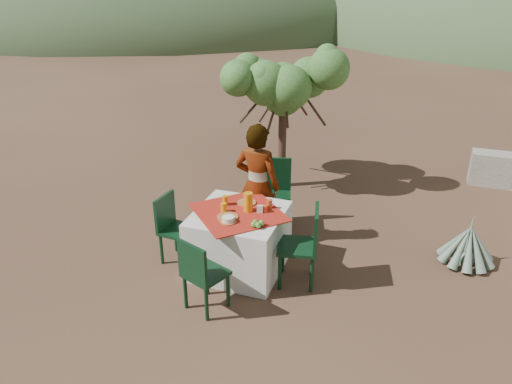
% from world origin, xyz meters
% --- Properties ---
extents(ground, '(160.00, 160.00, 0.00)m').
position_xyz_m(ground, '(0.00, 0.00, 0.00)').
color(ground, '#372519').
rests_on(ground, ground).
extents(table, '(1.30, 1.30, 0.76)m').
position_xyz_m(table, '(-0.42, -0.31, 0.38)').
color(table, silver).
rests_on(table, ground).
extents(chair_far, '(0.56, 0.56, 0.97)m').
position_xyz_m(chair_far, '(-0.34, 0.85, 0.54)').
color(chair_far, black).
rests_on(chair_far, ground).
extents(chair_near, '(0.51, 0.51, 0.86)m').
position_xyz_m(chair_near, '(-0.50, -1.21, 0.48)').
color(chair_near, black).
rests_on(chair_near, ground).
extents(chair_left, '(0.43, 0.43, 0.86)m').
position_xyz_m(chair_left, '(-1.25, -0.39, 0.47)').
color(chair_left, black).
rests_on(chair_left, ground).
extents(chair_right, '(0.52, 0.52, 0.95)m').
position_xyz_m(chair_right, '(0.39, -0.35, 0.53)').
color(chair_right, black).
rests_on(chair_right, ground).
extents(person, '(0.63, 0.44, 1.64)m').
position_xyz_m(person, '(-0.41, 0.34, 0.82)').
color(person, '#8C6651').
rests_on(person, ground).
extents(shrub_tree, '(1.71, 1.68, 2.01)m').
position_xyz_m(shrub_tree, '(-0.57, 2.25, 1.59)').
color(shrub_tree, '#462E23').
rests_on(shrub_tree, ground).
extents(agave, '(0.68, 0.70, 0.73)m').
position_xyz_m(agave, '(2.19, 0.72, 0.25)').
color(agave, slate).
rests_on(agave, ground).
extents(hill_near_left, '(40.00, 40.00, 16.00)m').
position_xyz_m(hill_near_left, '(-18.00, 30.00, 0.00)').
color(hill_near_left, '#405831').
rests_on(hill_near_left, ground).
extents(plate_far, '(0.23, 0.23, 0.01)m').
position_xyz_m(plate_far, '(-0.41, -0.06, 0.77)').
color(plate_far, brown).
rests_on(plate_far, table).
extents(plate_near, '(0.24, 0.24, 0.01)m').
position_xyz_m(plate_near, '(-0.48, -0.48, 0.77)').
color(plate_near, brown).
rests_on(plate_near, table).
extents(glass_far, '(0.07, 0.07, 0.12)m').
position_xyz_m(glass_far, '(-0.63, -0.19, 0.82)').
color(glass_far, orange).
rests_on(glass_far, table).
extents(glass_near, '(0.07, 0.07, 0.11)m').
position_xyz_m(glass_near, '(-0.58, -0.37, 0.82)').
color(glass_near, orange).
rests_on(glass_near, table).
extents(juice_pitcher, '(0.10, 0.10, 0.23)m').
position_xyz_m(juice_pitcher, '(-0.32, -0.25, 0.88)').
color(juice_pitcher, orange).
rests_on(juice_pitcher, table).
extents(bowl_plate, '(0.19, 0.19, 0.01)m').
position_xyz_m(bowl_plate, '(-0.44, -0.58, 0.77)').
color(bowl_plate, brown).
rests_on(bowl_plate, table).
extents(white_bowl, '(0.14, 0.14, 0.05)m').
position_xyz_m(white_bowl, '(-0.44, -0.58, 0.80)').
color(white_bowl, silver).
rests_on(white_bowl, bowl_plate).
extents(jar_left, '(0.05, 0.05, 0.08)m').
position_xyz_m(jar_left, '(-0.12, -0.21, 0.80)').
color(jar_left, '#C24C22').
rests_on(jar_left, table).
extents(jar_right, '(0.07, 0.07, 0.10)m').
position_xyz_m(jar_right, '(-0.11, -0.09, 0.81)').
color(jar_right, '#C24C22').
rests_on(jar_right, table).
extents(napkin_holder, '(0.08, 0.06, 0.09)m').
position_xyz_m(napkin_holder, '(-0.18, -0.24, 0.81)').
color(napkin_holder, silver).
rests_on(napkin_holder, table).
extents(fruit_cluster, '(0.14, 0.13, 0.07)m').
position_xyz_m(fruit_cluster, '(-0.10, -0.57, 0.80)').
color(fruit_cluster, '#578831').
rests_on(fruit_cluster, table).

